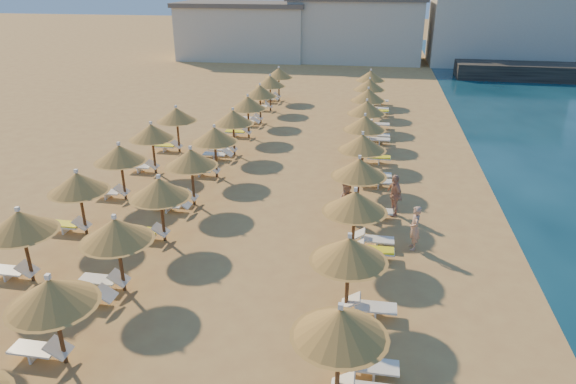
% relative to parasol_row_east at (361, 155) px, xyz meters
% --- Properties ---
extents(ground, '(220.00, 220.00, 0.00)m').
position_rel_parasol_row_east_xyz_m(ground, '(-3.64, -6.61, -2.20)').
color(ground, tan).
rests_on(ground, ground).
extents(hotel_blocks, '(45.01, 8.94, 8.10)m').
position_rel_parasol_row_east_xyz_m(hotel_blocks, '(-0.35, 41.14, 1.50)').
color(hotel_blocks, beige).
rests_on(hotel_blocks, ground).
extents(parasol_row_east, '(2.37, 40.68, 2.79)m').
position_rel_parasol_row_east_xyz_m(parasol_row_east, '(0.00, 0.00, 0.00)').
color(parasol_row_east, brown).
rests_on(parasol_row_east, ground).
extents(parasol_row_west, '(2.37, 40.68, 2.79)m').
position_rel_parasol_row_east_xyz_m(parasol_row_west, '(-7.34, 0.00, 0.00)').
color(parasol_row_west, brown).
rests_on(parasol_row_west, ground).
extents(parasol_row_inland, '(2.37, 19.78, 2.79)m').
position_rel_parasol_row_east_xyz_m(parasol_row_inland, '(-10.69, -3.48, -0.00)').
color(parasol_row_inland, brown).
rests_on(parasol_row_inland, ground).
extents(loungers, '(13.77, 38.90, 0.66)m').
position_rel_parasol_row_east_xyz_m(loungers, '(-4.82, -0.68, -1.86)').
color(loungers, white).
rests_on(loungers, ground).
extents(beachgoer_b, '(1.03, 1.09, 1.79)m').
position_rel_parasol_row_east_xyz_m(beachgoer_b, '(-0.44, -2.42, -1.31)').
color(beachgoer_b, tan).
rests_on(beachgoer_b, ground).
extents(beachgoer_a, '(0.50, 0.69, 1.75)m').
position_rel_parasol_row_east_xyz_m(beachgoer_a, '(2.25, -4.21, -1.33)').
color(beachgoer_a, tan).
rests_on(beachgoer_a, ground).
extents(beachgoer_c, '(0.92, 1.17, 1.86)m').
position_rel_parasol_row_east_xyz_m(beachgoer_c, '(1.55, -1.28, -1.27)').
color(beachgoer_c, tan).
rests_on(beachgoer_c, ground).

